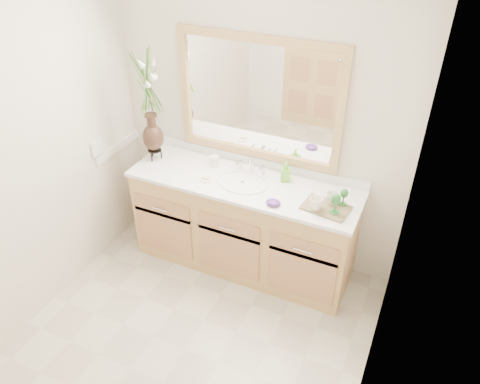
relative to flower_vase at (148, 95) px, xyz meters
The scene contains 19 objects.
floor 1.92m from the flower_vase, 51.52° to the right, with size 2.60×2.60×0.00m, color beige.
wall_back 0.88m from the flower_vase, 18.13° to the left, with size 2.40×0.02×2.40m, color beige.
wall_left 1.12m from the flower_vase, 110.22° to the right, with size 0.02×2.60×2.40m, color beige.
wall_right 2.28m from the flower_vase, 27.05° to the right, with size 0.02×2.60×2.40m, color beige.
vanity 1.29m from the flower_vase, ahead, with size 1.80×0.55×0.80m.
counter 1.00m from the flower_vase, ahead, with size 1.84×0.57×0.03m, color white.
sink 1.03m from the flower_vase, ahead, with size 0.38×0.34×0.23m.
mirror 0.86m from the flower_vase, 16.73° to the left, with size 1.32×0.04×0.97m.
switch_plate 0.61m from the flower_vase, 143.93° to the right, with size 0.02×0.12×0.12m, color white.
flower_vase is the anchor object (origin of this frame).
tumbler 0.73m from the flower_vase, 11.27° to the left, with size 0.07×0.07×0.09m, color #EEE5CE.
soap_dish 0.79m from the flower_vase, 12.19° to the right, with size 0.10×0.10×0.03m.
soap_bottle 1.22m from the flower_vase, ahead, with size 0.06×0.07×0.14m, color #70D031.
purple_dish 1.28m from the flower_vase, 10.50° to the right, with size 0.11×0.09×0.04m, color #4E2775.
tray 1.60m from the flower_vase, ahead, with size 0.32×0.22×0.02m, color brown.
mug_left 1.53m from the flower_vase, ahead, with size 0.10×0.09×0.10m, color #EEE5CE.
mug_right 1.60m from the flower_vase, ahead, with size 0.09×0.09×0.09m, color #EEE5CE.
goblet_front 1.64m from the flower_vase, ahead, with size 0.07×0.07×0.16m.
goblet_back 1.66m from the flower_vase, ahead, with size 0.06×0.06×0.13m.
Camera 1 is at (1.24, -1.77, 2.80)m, focal length 35.00 mm.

